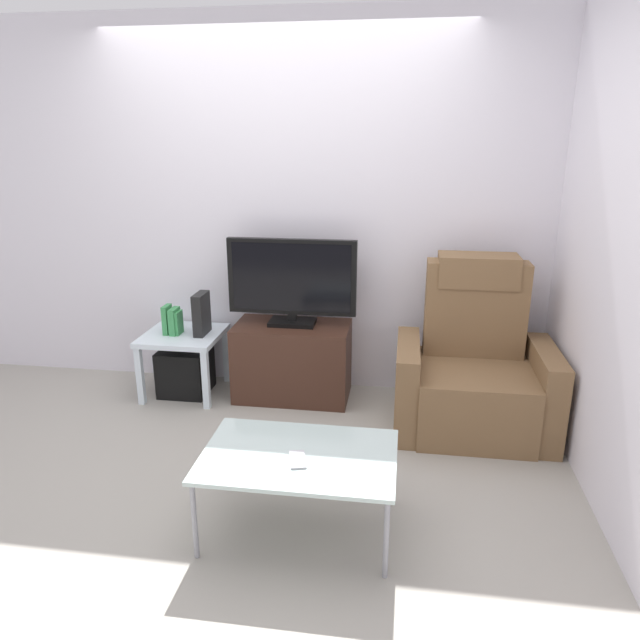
# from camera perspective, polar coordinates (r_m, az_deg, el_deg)

# --- Properties ---
(ground_plane) EXTENTS (6.40, 6.40, 0.00)m
(ground_plane) POSITION_cam_1_polar(r_m,az_deg,el_deg) (3.56, -6.86, -13.01)
(ground_plane) COLOR #9E998E
(wall_back) EXTENTS (6.40, 0.06, 2.60)m
(wall_back) POSITION_cam_1_polar(r_m,az_deg,el_deg) (4.20, -3.46, 10.66)
(wall_back) COLOR silver
(wall_back) RESTS_ON ground
(wall_side) EXTENTS (0.06, 4.48, 2.60)m
(wall_side) POSITION_cam_1_polar(r_m,az_deg,el_deg) (3.16, 27.40, 6.41)
(wall_side) COLOR silver
(wall_side) RESTS_ON ground
(tv_stand) EXTENTS (0.80, 0.44, 0.54)m
(tv_stand) POSITION_cam_1_polar(r_m,az_deg,el_deg) (4.16, -2.71, -4.02)
(tv_stand) COLOR #3D2319
(tv_stand) RESTS_ON ground
(television) EXTENTS (0.89, 0.20, 0.60)m
(television) POSITION_cam_1_polar(r_m,az_deg,el_deg) (4.00, -2.78, 3.91)
(television) COLOR black
(television) RESTS_ON tv_stand
(recliner_armchair) EXTENTS (0.98, 0.78, 1.08)m
(recliner_armchair) POSITION_cam_1_polar(r_m,az_deg,el_deg) (3.86, 14.81, -4.83)
(recliner_armchair) COLOR brown
(recliner_armchair) RESTS_ON ground
(side_table) EXTENTS (0.54, 0.54, 0.46)m
(side_table) POSITION_cam_1_polar(r_m,az_deg,el_deg) (4.30, -13.21, -2.16)
(side_table) COLOR silver
(side_table) RESTS_ON ground
(subwoofer_box) EXTENTS (0.34, 0.34, 0.34)m
(subwoofer_box) POSITION_cam_1_polar(r_m,az_deg,el_deg) (4.38, -13.01, -4.82)
(subwoofer_box) COLOR black
(subwoofer_box) RESTS_ON ground
(book_leftmost) EXTENTS (0.04, 0.12, 0.21)m
(book_leftmost) POSITION_cam_1_polar(r_m,az_deg,el_deg) (4.27, -14.72, 0.04)
(book_leftmost) COLOR #388C4C
(book_leftmost) RESTS_ON side_table
(book_middle) EXTENTS (0.05, 0.13, 0.19)m
(book_middle) POSITION_cam_1_polar(r_m,az_deg,el_deg) (4.25, -14.05, -0.11)
(book_middle) COLOR #388C4C
(book_middle) RESTS_ON side_table
(book_rightmost) EXTENTS (0.03, 0.11, 0.17)m
(book_rightmost) POSITION_cam_1_polar(r_m,az_deg,el_deg) (4.24, -13.70, -0.26)
(book_rightmost) COLOR #388C4C
(book_rightmost) RESTS_ON side_table
(game_console) EXTENTS (0.07, 0.20, 0.30)m
(game_console) POSITION_cam_1_polar(r_m,az_deg,el_deg) (4.19, -11.53, 0.60)
(game_console) COLOR black
(game_console) RESTS_ON side_table
(coffee_table) EXTENTS (0.90, 0.60, 0.40)m
(coffee_table) POSITION_cam_1_polar(r_m,az_deg,el_deg) (2.78, -2.07, -13.42)
(coffee_table) COLOR #B2C6C1
(coffee_table) RESTS_ON ground
(cell_phone) EXTENTS (0.11, 0.16, 0.01)m
(cell_phone) POSITION_cam_1_polar(r_m,az_deg,el_deg) (2.71, -2.20, -13.49)
(cell_phone) COLOR #B7B7BC
(cell_phone) RESTS_ON coffee_table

